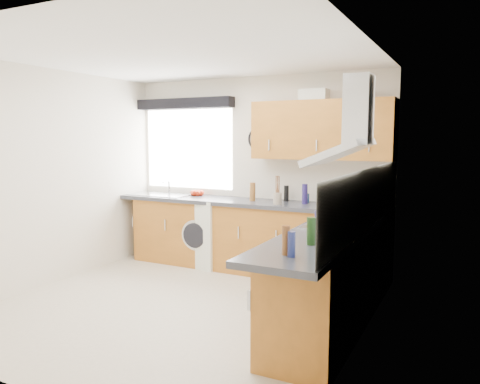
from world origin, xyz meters
The scene contains 36 objects.
ground_plane centered at (0.00, 0.00, 0.00)m, with size 3.60×3.60×0.00m, color beige.
ceiling centered at (0.00, 0.00, 2.50)m, with size 3.60×3.60×0.02m, color white.
wall_back centered at (0.00, 1.80, 1.25)m, with size 3.60×0.02×2.50m, color silver.
wall_front centered at (0.00, -1.80, 1.25)m, with size 3.60×0.02×2.50m, color silver.
wall_left centered at (-1.80, 0.00, 1.25)m, with size 0.02×3.60×2.50m, color silver.
wall_right centered at (1.80, 0.00, 1.25)m, with size 0.02×3.60×2.50m, color silver.
window centered at (-1.05, 1.79, 1.55)m, with size 1.40×0.02×1.10m, color silver.
window_blind centered at (-1.05, 1.70, 2.18)m, with size 1.50×0.18×0.14m, color black.
splashback centered at (1.79, 0.30, 1.18)m, with size 0.01×3.00×0.54m, color white.
base_cab_back centered at (-0.10, 1.51, 0.43)m, with size 3.00×0.58×0.86m, color #93571B.
base_cab_corner centered at (1.50, 1.50, 0.43)m, with size 0.60×0.60×0.86m, color #93571B.
base_cab_right centered at (1.51, 0.15, 0.43)m, with size 0.58×2.10×0.86m, color #93571B.
worktop_back centered at (0.00, 1.50, 0.89)m, with size 3.60×0.62×0.05m, color #2B2D33.
worktop_right centered at (1.50, 0.00, 0.89)m, with size 0.62×2.42×0.05m, color #2B2D33.
sink centered at (-1.33, 1.50, 0.95)m, with size 0.84×0.46×0.10m, color silver, non-canonical shape.
oven centered at (1.50, 0.30, 0.42)m, with size 0.56×0.58×0.85m, color black.
hob_plate centered at (1.50, 0.30, 0.92)m, with size 0.52×0.52×0.01m, color silver.
extractor_hood centered at (1.60, 0.30, 1.77)m, with size 0.52×0.78×0.66m, color silver, non-canonical shape.
upper_cabinets centered at (0.95, 1.62, 1.80)m, with size 1.70×0.35×0.70m, color #93571B.
washing_machine centered at (-0.60, 1.52, 0.45)m, with size 0.61×0.59×0.90m, color silver.
wall_clock centered at (0.05, 1.78, 1.69)m, with size 0.31×0.31×0.04m, color black.
casserole centered at (0.82, 1.72, 2.22)m, with size 0.34×0.24×0.14m, color silver.
storage_box centered at (1.34, 1.72, 2.20)m, with size 0.24×0.20×0.11m, color #C04229.
utensil_pot centered at (0.50, 1.35, 0.98)m, with size 0.10×0.10×0.14m, color gray.
kitchen_roll centered at (1.35, 0.46, 1.04)m, with size 0.12×0.12×0.27m, color silver.
tomato_cluster centered at (-0.82, 1.65, 0.95)m, with size 0.17×0.17×0.08m, color #B4220A, non-canonical shape.
jar_0 centered at (0.77, 1.64, 0.97)m, with size 0.07×0.07×0.12m, color navy.
jar_1 centered at (0.38, 1.64, 0.98)m, with size 0.04×0.04×0.14m, color brown.
jar_2 centered at (0.78, 1.54, 1.03)m, with size 0.07×0.07×0.24m, color #1F164C.
jar_3 centered at (0.10, 1.50, 1.03)m, with size 0.07×0.07×0.23m, color brown.
jar_4 centered at (0.49, 1.67, 1.01)m, with size 0.06×0.06×0.20m, color black.
jar_5 centered at (1.01, 1.61, 1.01)m, with size 0.07×0.07×0.19m, color #A79A8F.
bottle_0 centered at (1.58, -0.48, 1.04)m, with size 0.05×0.05×0.26m, color navy.
bottle_1 centered at (1.53, -0.50, 1.01)m, with size 0.07×0.07×0.21m, color #183613.
bottle_2 centered at (1.48, -0.87, 1.01)m, with size 0.06×0.06×0.21m, color brown.
bottle_3 centered at (1.53, -0.91, 1.00)m, with size 0.05×0.05×0.17m, color navy.
Camera 1 is at (2.62, -3.82, 1.71)m, focal length 35.00 mm.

